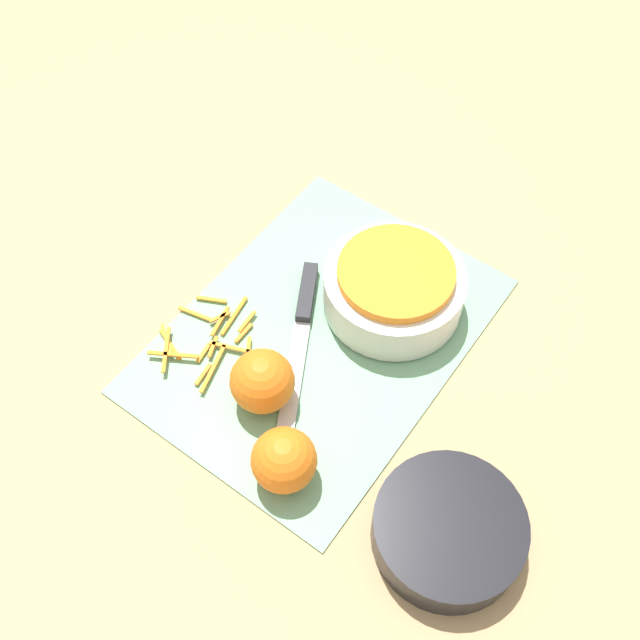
{
  "coord_description": "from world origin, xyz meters",
  "views": [
    {
      "loc": [
        0.44,
        0.32,
        0.85
      ],
      "look_at": [
        0.0,
        0.0,
        0.04
      ],
      "focal_mm": 42.0,
      "sensor_mm": 36.0,
      "label": 1
    }
  ],
  "objects_px": {
    "bowl_dark": "(448,530)",
    "orange_left": "(284,460)",
    "bowl_speckled": "(394,287)",
    "knife": "(304,313)",
    "orange_right": "(264,382)"
  },
  "relations": [
    {
      "from": "bowl_dark",
      "to": "orange_left",
      "type": "xyz_separation_m",
      "value": [
        0.05,
        -0.19,
        0.02
      ]
    },
    {
      "from": "bowl_speckled",
      "to": "orange_left",
      "type": "height_order",
      "value": "orange_left"
    },
    {
      "from": "bowl_dark",
      "to": "knife",
      "type": "xyz_separation_m",
      "value": [
        -0.15,
        -0.31,
        -0.01
      ]
    },
    {
      "from": "bowl_speckled",
      "to": "orange_right",
      "type": "bearing_deg",
      "value": -12.85
    },
    {
      "from": "bowl_dark",
      "to": "orange_left",
      "type": "height_order",
      "value": "orange_left"
    },
    {
      "from": "knife",
      "to": "orange_left",
      "type": "xyz_separation_m",
      "value": [
        0.2,
        0.12,
        0.03
      ]
    },
    {
      "from": "bowl_dark",
      "to": "knife",
      "type": "bearing_deg",
      "value": -115.42
    },
    {
      "from": "bowl_speckled",
      "to": "orange_right",
      "type": "distance_m",
      "value": 0.22
    },
    {
      "from": "orange_right",
      "to": "bowl_speckled",
      "type": "bearing_deg",
      "value": 167.15
    },
    {
      "from": "knife",
      "to": "orange_left",
      "type": "relative_size",
      "value": 3.0
    },
    {
      "from": "bowl_speckled",
      "to": "orange_right",
      "type": "relative_size",
      "value": 2.34
    },
    {
      "from": "orange_left",
      "to": "orange_right",
      "type": "bearing_deg",
      "value": -128.82
    },
    {
      "from": "knife",
      "to": "orange_left",
      "type": "height_order",
      "value": "orange_left"
    },
    {
      "from": "bowl_speckled",
      "to": "bowl_dark",
      "type": "bearing_deg",
      "value": 43.68
    },
    {
      "from": "orange_right",
      "to": "knife",
      "type": "bearing_deg",
      "value": -164.5
    }
  ]
}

